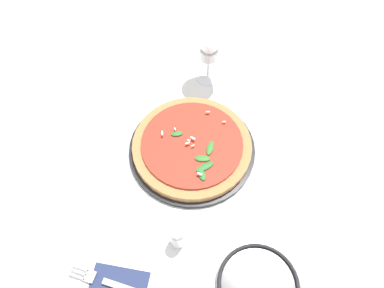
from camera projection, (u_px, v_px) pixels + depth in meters
ground_plane at (190, 147)px, 0.93m from camera, size 6.00×6.00×0.00m
pizza_arugula_main at (192, 147)px, 0.91m from camera, size 0.31×0.31×0.05m
wine_glass at (209, 49)px, 0.97m from camera, size 0.09×0.09×0.15m
napkin at (118, 286)px, 0.75m from camera, size 0.13×0.09×0.01m
fork at (114, 285)px, 0.75m from camera, size 0.20×0.02×0.00m
side_plate_white at (258, 285)px, 0.75m from camera, size 0.17×0.17×0.02m
shaker_pepper at (177, 236)px, 0.78m from camera, size 0.03×0.03×0.07m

